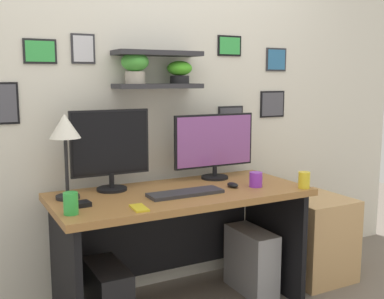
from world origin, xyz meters
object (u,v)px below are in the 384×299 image
(monitor_left, at_px, (110,147))
(monitor_right, at_px, (214,144))
(computer_mouse, at_px, (233,185))
(scissors_tray, at_px, (78,204))
(computer_tower_right, at_px, (251,261))
(desk, at_px, (177,224))
(desk_lamp, at_px, (65,133))
(coffee_mug, at_px, (256,179))
(drawer_cabinet, at_px, (313,237))
(pen_cup, at_px, (304,180))
(cell_phone, at_px, (139,208))
(keyboard, at_px, (185,193))
(water_cup, at_px, (71,203))

(monitor_left, xyz_separation_m, monitor_right, (0.71, 0.00, -0.03))
(computer_mouse, distance_m, scissors_tray, 0.94)
(monitor_right, relative_size, computer_mouse, 6.43)
(monitor_left, xyz_separation_m, computer_tower_right, (0.88, -0.20, -0.80))
(monitor_left, bearing_deg, computer_tower_right, -12.66)
(computer_mouse, xyz_separation_m, scissors_tray, (-0.94, 0.01, -0.00))
(desk, distance_m, desk_lamp, 0.86)
(scissors_tray, bearing_deg, desk, 9.80)
(coffee_mug, xyz_separation_m, computer_tower_right, (0.07, 0.13, -0.58))
(desk, xyz_separation_m, desk_lamp, (-0.63, 0.08, 0.58))
(computer_mouse, distance_m, drawer_cabinet, 0.88)
(monitor_left, distance_m, monitor_right, 0.71)
(monitor_left, distance_m, coffee_mug, 0.90)
(monitor_left, bearing_deg, pen_cup, -25.44)
(monitor_left, relative_size, desk_lamp, 1.02)
(desk, bearing_deg, coffee_mug, -19.99)
(desk, relative_size, monitor_right, 2.60)
(computer_tower_right, bearing_deg, monitor_right, 131.13)
(cell_phone, height_order, drawer_cabinet, cell_phone)
(coffee_mug, xyz_separation_m, drawer_cabinet, (0.60, 0.13, -0.50))
(keyboard, height_order, desk_lamp, desk_lamp)
(monitor_left, xyz_separation_m, computer_mouse, (0.68, -0.28, -0.24))
(monitor_left, bearing_deg, coffee_mug, -22.15)
(drawer_cabinet, distance_m, computer_tower_right, 0.53)
(monitor_right, bearing_deg, keyboard, -140.38)
(computer_mouse, xyz_separation_m, desk_lamp, (-0.96, 0.20, 0.35))
(desk_lamp, height_order, pen_cup, desk_lamp)
(desk, height_order, scissors_tray, scissors_tray)
(desk, bearing_deg, water_cup, -161.67)
(pen_cup, bearing_deg, coffee_mug, 144.58)
(drawer_cabinet, bearing_deg, desk_lamp, 175.89)
(drawer_cabinet, xyz_separation_m, computer_tower_right, (-0.53, 0.01, -0.08))
(monitor_right, relative_size, cell_phone, 4.13)
(keyboard, height_order, coffee_mug, coffee_mug)
(desk_lamp, height_order, coffee_mug, desk_lamp)
(desk_lamp, bearing_deg, water_cup, -100.05)
(desk, bearing_deg, keyboard, -96.63)
(drawer_cabinet, bearing_deg, pen_cup, -140.94)
(cell_phone, relative_size, scissors_tray, 1.17)
(drawer_cabinet, bearing_deg, coffee_mug, -168.14)
(desk, relative_size, monitor_left, 3.15)
(drawer_cabinet, bearing_deg, monitor_left, 171.73)
(desk, relative_size, water_cup, 13.70)
(monitor_right, distance_m, cell_phone, 0.88)
(monitor_right, height_order, desk_lamp, desk_lamp)
(scissors_tray, bearing_deg, keyboard, -3.40)
(cell_phone, distance_m, computer_tower_right, 1.07)
(monitor_left, xyz_separation_m, keyboard, (0.34, -0.31, -0.25))
(scissors_tray, relative_size, computer_tower_right, 0.29)
(monitor_left, relative_size, computer_mouse, 5.32)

